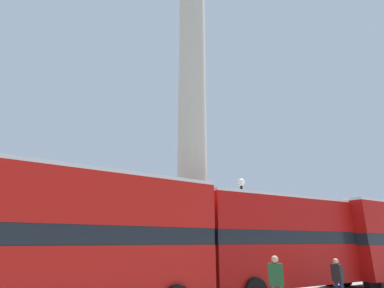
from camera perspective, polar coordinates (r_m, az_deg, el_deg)
The scene contains 7 objects.
ground_plane at distance 17.73m, azimuth 0.00°, elevation -25.42°, with size 200.00×200.00×0.00m, color gray.
monument_column at distance 18.90m, azimuth 0.00°, elevation 3.35°, with size 4.45×4.45×23.10m.
bus_a at distance 15.61m, azimuth 18.90°, elevation -16.84°, with size 10.26×2.98×4.25m.
bus_c at distance 10.03m, azimuth -26.19°, elevation -15.44°, with size 10.72×3.29×4.38m.
street_lamp at distance 16.33m, azimuth 9.74°, elevation -14.96°, with size 0.42×0.42×5.53m.
pedestrian_near_lamp at distance 13.85m, azimuth 26.05°, elevation -22.04°, with size 0.21×0.44×1.63m.
pedestrian_by_plinth at distance 11.14m, azimuth 15.77°, elevation -23.76°, with size 0.46×0.48×1.81m.
Camera 1 is at (-8.98, -15.12, 2.26)m, focal length 28.00 mm.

